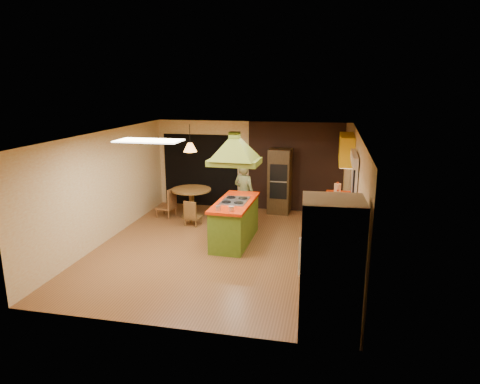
% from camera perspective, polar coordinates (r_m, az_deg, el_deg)
% --- Properties ---
extents(ground, '(6.50, 6.50, 0.00)m').
position_cam_1_polar(ground, '(9.48, -2.16, -7.47)').
color(ground, brown).
rests_on(ground, ground).
extents(room_walls, '(5.50, 6.50, 6.50)m').
position_cam_1_polar(room_walls, '(9.10, -2.24, -0.13)').
color(room_walls, beige).
rests_on(room_walls, ground).
extents(ceiling_plane, '(6.50, 6.50, 0.00)m').
position_cam_1_polar(ceiling_plane, '(8.87, -2.31, 7.72)').
color(ceiling_plane, silver).
rests_on(ceiling_plane, room_walls).
extents(brick_panel, '(2.64, 0.03, 2.50)m').
position_cam_1_polar(brick_panel, '(12.02, 7.37, 3.28)').
color(brick_panel, '#381E14').
rests_on(brick_panel, ground).
extents(nook_opening, '(2.20, 0.03, 2.10)m').
position_cam_1_polar(nook_opening, '(12.57, -5.25, 2.89)').
color(nook_opening, black).
rests_on(nook_opening, ground).
extents(right_counter, '(0.62, 3.05, 0.92)m').
position_cam_1_polar(right_counter, '(9.64, 13.03, -4.56)').
color(right_counter, olive).
rests_on(right_counter, ground).
extents(upper_cabinets, '(0.34, 1.40, 0.70)m').
position_cam_1_polar(upper_cabinets, '(10.86, 14.01, 5.56)').
color(upper_cabinets, yellow).
rests_on(upper_cabinets, room_walls).
extents(window_right, '(0.12, 1.35, 1.06)m').
position_cam_1_polar(window_right, '(9.12, 15.05, 2.78)').
color(window_right, black).
rests_on(window_right, room_walls).
extents(fluor_panel, '(1.20, 0.60, 0.03)m').
position_cam_1_polar(fluor_panel, '(8.11, -12.05, 6.70)').
color(fluor_panel, white).
rests_on(fluor_panel, ceiling_plane).
extents(kitchen_island, '(0.83, 1.95, 0.98)m').
position_cam_1_polar(kitchen_island, '(9.69, -0.70, -3.92)').
color(kitchen_island, '#56761D').
rests_on(kitchen_island, ground).
extents(range_hood, '(1.11, 0.81, 0.80)m').
position_cam_1_polar(range_hood, '(9.30, -0.74, 6.46)').
color(range_hood, '#586318').
rests_on(range_hood, ceiling_plane).
extents(man, '(0.69, 0.58, 1.60)m').
position_cam_1_polar(man, '(10.85, 0.56, -0.22)').
color(man, brown).
rests_on(man, ground).
extents(refrigerator, '(0.87, 0.83, 2.02)m').
position_cam_1_polar(refrigerator, '(6.14, 11.94, -10.03)').
color(refrigerator, white).
rests_on(refrigerator, ground).
extents(wall_oven, '(0.62, 0.63, 1.80)m').
position_cam_1_polar(wall_oven, '(11.85, 5.32, 1.44)').
color(wall_oven, '#402C14').
rests_on(wall_oven, ground).
extents(dining_table, '(1.05, 1.05, 0.79)m').
position_cam_1_polar(dining_table, '(11.54, -6.48, -0.69)').
color(dining_table, brown).
rests_on(dining_table, ground).
extents(chair_left, '(0.51, 0.51, 0.79)m').
position_cam_1_polar(chair_left, '(11.73, -9.86, -1.37)').
color(chair_left, brown).
rests_on(chair_left, ground).
extents(chair_near, '(0.42, 0.42, 0.66)m').
position_cam_1_polar(chair_near, '(10.93, -6.27, -2.76)').
color(chair_near, brown).
rests_on(chair_near, ground).
extents(pendant_lamp, '(0.38, 0.38, 0.23)m').
position_cam_1_polar(pendant_lamp, '(11.27, -6.67, 5.93)').
color(pendant_lamp, '#FF9E3F').
rests_on(pendant_lamp, ceiling_plane).
extents(canister_large, '(0.21, 0.21, 0.24)m').
position_cam_1_polar(canister_large, '(10.63, 12.86, 0.46)').
color(canister_large, beige).
rests_on(canister_large, right_counter).
extents(canister_medium, '(0.14, 0.14, 0.17)m').
position_cam_1_polar(canister_medium, '(9.85, 12.89, -0.84)').
color(canister_medium, beige).
rests_on(canister_medium, right_counter).
extents(canister_small, '(0.15, 0.15, 0.16)m').
position_cam_1_polar(canister_small, '(10.22, 12.87, -0.34)').
color(canister_small, beige).
rests_on(canister_small, right_counter).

